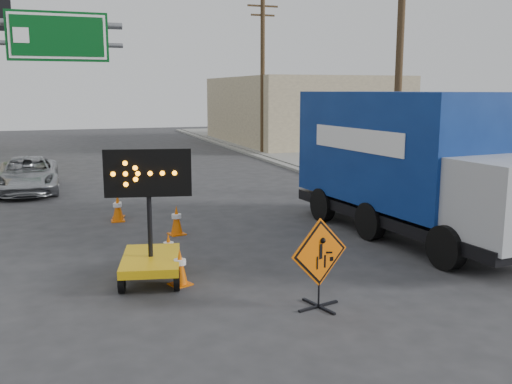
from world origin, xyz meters
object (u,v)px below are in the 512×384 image
construction_sign (319,261)px  arrow_board (151,251)px  pickup_truck (28,175)px  box_truck (408,172)px

construction_sign → arrow_board: size_ratio=0.61×
pickup_truck → arrow_board: bearing=-76.6°
construction_sign → box_truck: 5.82m
arrow_board → pickup_truck: (-2.75, 11.53, 0.05)m
pickup_truck → box_truck: size_ratio=0.58×
pickup_truck → box_truck: 13.98m
construction_sign → pickup_truck: (-5.29, 13.93, -0.20)m
arrow_board → box_truck: size_ratio=0.33×
pickup_truck → construction_sign: bearing=-69.3°
construction_sign → arrow_board: 3.50m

